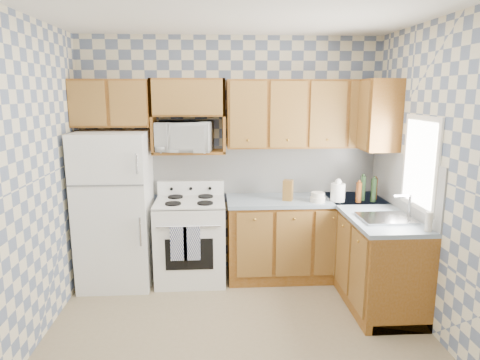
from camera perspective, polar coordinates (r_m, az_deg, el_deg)
name	(u,v)px	position (r m, az deg, el deg)	size (l,w,h in m)	color
floor	(240,341)	(3.91, -0.06, -20.62)	(3.40, 3.40, 0.00)	#837151
back_wall	(231,157)	(4.96, -1.18, 3.11)	(3.40, 0.02, 2.70)	slate
right_wall	(447,184)	(3.88, 25.90, -0.48)	(0.02, 3.20, 2.70)	slate
backsplash_back	(265,169)	(5.00, 3.41, 1.43)	(2.60, 0.01, 0.56)	white
backsplash_right	(402,182)	(4.60, 20.81, -0.23)	(0.01, 1.60, 0.56)	white
refrigerator	(115,209)	(4.84, -16.28, -3.76)	(0.75, 0.70, 1.68)	white
stove_body	(191,241)	(4.86, -6.57, -8.08)	(0.76, 0.65, 0.90)	white
cooktop	(190,202)	(4.73, -6.70, -2.89)	(0.76, 0.65, 0.03)	silver
backguard	(191,188)	(4.98, -6.56, -1.04)	(0.76, 0.08, 0.17)	white
dish_towel_left	(179,244)	(4.51, -8.17, -8.40)	(0.17, 0.03, 0.36)	navy
dish_towel_right	(192,243)	(4.51, -6.43, -8.39)	(0.17, 0.03, 0.36)	navy
base_cabinets_back	(305,239)	(4.99, 8.60, -7.75)	(1.75, 0.60, 0.88)	brown
base_cabinets_right	(369,254)	(4.70, 16.86, -9.39)	(0.60, 1.60, 0.88)	brown
countertop_back	(306,200)	(4.85, 8.78, -2.64)	(1.77, 0.63, 0.04)	gray
countertop_right	(372,211)	(4.55, 17.14, -3.98)	(0.63, 1.60, 0.04)	gray
upper_cabinets_back	(306,114)	(4.85, 8.78, 8.72)	(1.75, 0.33, 0.74)	brown
upper_cabinets_fridge	(112,103)	(4.86, -16.75, 9.80)	(0.82, 0.33, 0.50)	brown
upper_cabinets_right	(375,114)	(4.87, 17.52, 8.34)	(0.33, 0.70, 0.74)	brown
microwave_shelf	(190,152)	(4.79, -6.75, 3.75)	(0.80, 0.33, 0.03)	brown
microwave	(185,137)	(4.71, -7.36, 5.77)	(0.59, 0.40, 0.32)	white
sink	(386,219)	(4.24, 18.88, -4.90)	(0.48, 0.40, 0.03)	#B7B7BC
window	(420,163)	(4.24, 22.90, 2.10)	(0.02, 0.66, 0.86)	silver
bottle_0	(363,188)	(4.85, 16.03, -1.07)	(0.06, 0.06, 0.27)	black
bottle_1	(374,190)	(4.84, 17.38, -1.30)	(0.06, 0.06, 0.25)	black
bottle_2	(375,189)	(4.95, 17.51, -1.14)	(0.06, 0.06, 0.24)	#5D2C0F
bottle_3	(359,192)	(4.76, 15.54, -1.61)	(0.06, 0.06, 0.22)	#5D2C0F
knife_block	(288,190)	(4.71, 6.41, -1.37)	(0.10, 0.10, 0.22)	brown
electric_kettle	(338,192)	(4.76, 12.91, -1.62)	(0.15, 0.15, 0.19)	white
food_containers	(318,197)	(4.69, 10.33, -2.26)	(0.16, 0.16, 0.11)	silver
soap_bottle	(429,222)	(3.99, 23.88, -5.10)	(0.06, 0.06, 0.17)	silver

